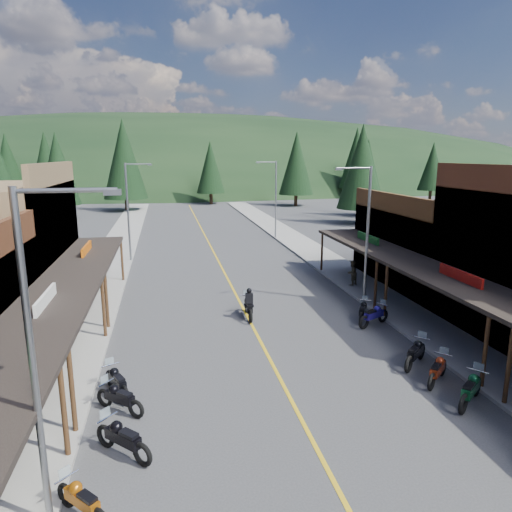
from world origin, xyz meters
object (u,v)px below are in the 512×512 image
pine_8 (0,179)px  pine_11 (362,167)px  bike_east_6 (471,388)px  shop_east_3 (437,247)px  streetlight_1 (130,208)px  pine_9 (367,171)px  bike_west_8 (117,380)px  bike_east_7 (438,369)px  bike_west_5 (82,499)px  rider_on_bike (248,305)px  pine_3 (210,167)px  pine_10 (58,169)px  pine_6 (432,166)px  bike_east_8 (416,352)px  pine_1 (46,163)px  streetlight_3 (274,196)px  pine_2 (124,159)px  pedestrian_east_b (352,273)px  bike_west_7 (119,397)px  bike_west_6 (123,437)px  pine_4 (296,163)px  pine_7 (7,163)px  streetlight_2 (365,230)px  pine_5 (356,158)px  bike_east_10 (363,310)px  streetlight_0 (39,352)px

pine_8 → pine_11: 42.06m
bike_east_6 → shop_east_3: bearing=113.6°
streetlight_1 → pine_9: pine_9 is taller
bike_west_8 → bike_east_7: (11.99, -1.45, 0.00)m
bike_west_5 → rider_on_bike: rider_on_bike is taller
pine_3 → pine_10: bearing=-144.0°
pine_6 → bike_east_8: bearing=-122.2°
pine_1 → bike_east_8: 76.29m
streetlight_3 → bike_east_8: streetlight_3 is taller
pine_8 → pine_2: bearing=56.3°
bike_east_6 → pine_2: bearing=156.5°
pine_10 → bike_west_5: (11.60, -55.85, -6.23)m
pine_8 → bike_east_7: (27.86, -41.41, -5.38)m
pine_3 → pedestrian_east_b: 54.90m
pine_8 → bike_west_7: bearing=-68.7°
streetlight_1 → bike_west_8: bearing=-87.9°
pine_2 → bike_east_7: (15.86, -59.41, -7.40)m
rider_on_bike → bike_west_6: bearing=-114.9°
streetlight_3 → pine_4: size_ratio=0.64×
bike_west_7 → streetlight_1: bearing=42.8°
shop_east_3 → bike_west_6: bearing=-142.4°
pine_7 → rider_on_bike: 76.26m
streetlight_2 → pine_4: (11.05, 52.00, 2.78)m
pine_8 → bike_west_8: bearing=-68.3°
streetlight_1 → streetlight_2: (13.90, -14.00, 0.00)m
pine_4 → pine_3: bearing=156.8°
pine_6 → streetlight_2: bearing=-124.9°
bike_west_5 → pine_8: bearing=65.6°
streetlight_2 → pine_1: pine_1 is taller
pine_2 → pine_5: 46.17m
pine_10 → pine_11: pine_11 is taller
pine_7 → pine_10: (14.00, -26.00, -0.45)m
streetlight_3 → pine_5: pine_5 is taller
bike_east_6 → bike_east_10: size_ratio=1.13×
bike_west_7 → bike_east_8: size_ratio=0.94×
pine_3 → bike_east_6: 69.34m
pine_6 → rider_on_bike: bearing=-128.9°
streetlight_0 → bike_east_10: 17.78m
bike_west_5 → pine_10: bearing=58.6°
pine_8 → bike_west_7: size_ratio=4.88×
pine_1 → pine_9: size_ratio=1.16×
bike_east_7 → streetlight_0: bearing=-112.0°
streetlight_3 → bike_west_6: (-12.58, -33.61, -3.83)m
pine_5 → pedestrian_east_b: size_ratio=8.37×
streetlight_1 → bike_west_8: size_ratio=3.86×
pine_9 → bike_west_6: (-29.63, -48.61, -5.75)m
pine_3 → pine_8: bearing=-135.0°
bike_east_6 → bike_east_8: bearing=147.0°
streetlight_3 → bike_east_8: (-1.16, -29.92, -3.84)m
pine_8 → bike_east_6: pine_8 is taller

